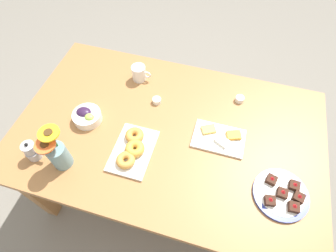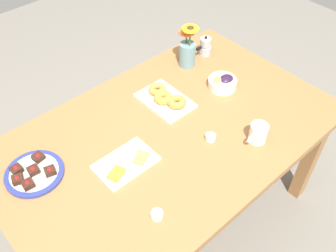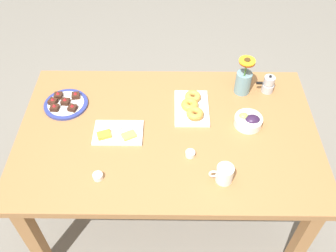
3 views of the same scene
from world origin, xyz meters
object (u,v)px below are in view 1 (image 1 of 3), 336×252
(cheese_platter, at_px, (219,138))
(flower_vase, at_px, (58,154))
(jam_cup_berry, at_px, (157,100))
(grape_bowl, at_px, (87,116))
(croissant_platter, at_px, (133,149))
(dining_table, at_px, (168,139))
(coffee_mug, at_px, (139,73))
(dessert_plate, at_px, (281,194))
(moka_pot, at_px, (32,151))
(jam_cup_honey, at_px, (240,99))

(cheese_platter, xyz_separation_m, flower_vase, (-0.70, -0.34, 0.08))
(jam_cup_berry, bearing_deg, grape_bowl, -145.82)
(grape_bowl, bearing_deg, croissant_platter, -20.76)
(dining_table, height_order, coffee_mug, coffee_mug)
(coffee_mug, xyz_separation_m, grape_bowl, (-0.17, -0.36, -0.02))
(jam_cup_berry, relative_size, dessert_plate, 0.19)
(cheese_platter, height_order, croissant_platter, croissant_platter)
(grape_bowl, relative_size, croissant_platter, 0.53)
(coffee_mug, distance_m, dessert_plate, 0.99)
(dining_table, bearing_deg, flower_vase, -143.44)
(grape_bowl, height_order, moka_pot, moka_pot)
(coffee_mug, xyz_separation_m, croissant_platter, (0.13, -0.47, -0.03))
(jam_cup_honey, xyz_separation_m, flower_vase, (-0.76, -0.62, 0.07))
(dessert_plate, relative_size, flower_vase, 0.99)
(flower_vase, bearing_deg, dining_table, 36.56)
(grape_bowl, bearing_deg, dining_table, 6.93)
(cheese_platter, height_order, moka_pot, moka_pot)
(coffee_mug, relative_size, dessert_plate, 0.47)
(jam_cup_berry, relative_size, flower_vase, 0.19)
(dining_table, height_order, grape_bowl, grape_bowl)
(dining_table, xyz_separation_m, coffee_mug, (-0.27, 0.31, 0.13))
(grape_bowl, xyz_separation_m, moka_pot, (-0.15, -0.27, 0.02))
(croissant_platter, distance_m, moka_pot, 0.48)
(dessert_plate, bearing_deg, grape_bowl, 172.17)
(grape_bowl, bearing_deg, cheese_platter, 6.21)
(jam_cup_honey, bearing_deg, grape_bowl, -154.90)
(moka_pot, bearing_deg, jam_cup_honey, 34.68)
(cheese_platter, height_order, dessert_plate, dessert_plate)
(grape_bowl, bearing_deg, dessert_plate, -7.83)
(croissant_platter, distance_m, dessert_plate, 0.72)
(dining_table, height_order, jam_cup_berry, jam_cup_berry)
(flower_vase, bearing_deg, coffee_mug, 75.41)
(coffee_mug, bearing_deg, dessert_plate, -30.48)
(grape_bowl, relative_size, flower_vase, 0.60)
(coffee_mug, bearing_deg, dining_table, -49.12)
(croissant_platter, height_order, moka_pot, moka_pot)
(grape_bowl, bearing_deg, coffee_mug, 65.38)
(dessert_plate, bearing_deg, croissant_platter, 177.90)
(jam_cup_honey, xyz_separation_m, dessert_plate, (0.25, -0.50, -0.00))
(flower_vase, bearing_deg, moka_pot, -177.53)
(dining_table, xyz_separation_m, cheese_platter, (0.27, 0.02, 0.10))
(grape_bowl, height_order, croissant_platter, grape_bowl)
(coffee_mug, relative_size, flower_vase, 0.47)
(jam_cup_honey, height_order, jam_cup_berry, same)
(jam_cup_honey, height_order, moka_pot, moka_pot)
(jam_cup_berry, bearing_deg, dining_table, -55.34)
(cheese_platter, bearing_deg, jam_cup_honey, 77.02)
(dining_table, relative_size, coffee_mug, 13.74)
(dining_table, xyz_separation_m, jam_cup_honey, (0.33, 0.31, 0.10))
(croissant_platter, xyz_separation_m, dessert_plate, (0.72, -0.03, -0.01))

